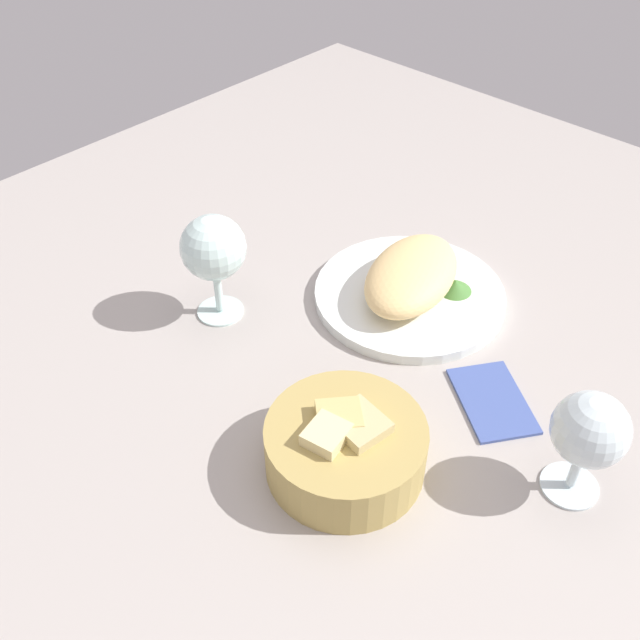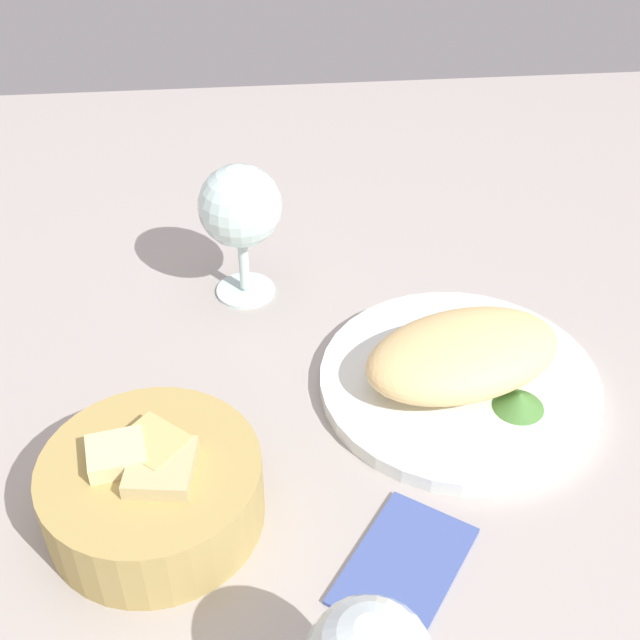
# 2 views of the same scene
# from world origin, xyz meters

# --- Properties ---
(ground_plane) EXTENTS (1.40, 1.40, 0.02)m
(ground_plane) POSITION_xyz_m (0.00, 0.00, -0.01)
(ground_plane) COLOR #A9A09A
(plate) EXTENTS (0.24, 0.24, 0.01)m
(plate) POSITION_xyz_m (-0.11, -0.04, 0.01)
(plate) COLOR white
(plate) RESTS_ON ground_plane
(omelette) EXTENTS (0.20, 0.15, 0.05)m
(omelette) POSITION_xyz_m (-0.11, -0.04, 0.04)
(omelette) COLOR #F2CA82
(omelette) RESTS_ON plate
(lettuce_garnish) EXTENTS (0.04, 0.04, 0.02)m
(lettuce_garnish) POSITION_xyz_m (-0.15, 0.00, 0.02)
(lettuce_garnish) COLOR #457B34
(lettuce_garnish) RESTS_ON plate
(bread_basket) EXTENTS (0.16, 0.16, 0.07)m
(bread_basket) POSITION_xyz_m (0.15, 0.07, 0.03)
(bread_basket) COLOR tan
(bread_basket) RESTS_ON ground_plane
(wine_glass_near) EXTENTS (0.08, 0.08, 0.14)m
(wine_glass_near) POSITION_xyz_m (0.07, -0.20, 0.10)
(wine_glass_near) COLOR silver
(wine_glass_near) RESTS_ON ground_plane
(wine_glass_far) EXTENTS (0.07, 0.07, 0.12)m
(wine_glass_far) POSITION_xyz_m (0.01, 0.25, 0.08)
(wine_glass_far) COLOR silver
(wine_glass_far) RESTS_ON ground_plane
(folded_napkin) EXTENTS (0.12, 0.13, 0.01)m
(folded_napkin) POSITION_xyz_m (-0.03, 0.14, 0.00)
(folded_napkin) COLOR #42569D
(folded_napkin) RESTS_ON ground_plane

